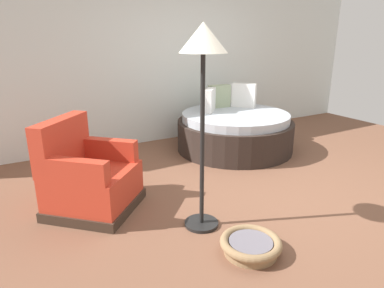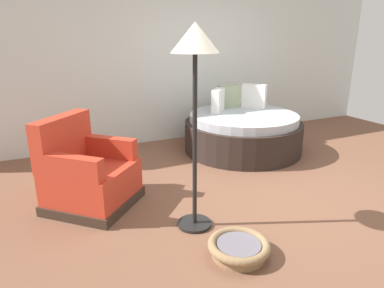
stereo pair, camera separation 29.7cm
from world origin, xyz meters
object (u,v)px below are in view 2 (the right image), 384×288
(floor_lamp, at_px, (195,59))
(round_daybed, at_px, (243,132))
(red_armchair, at_px, (88,175))
(pet_basket, at_px, (239,248))

(floor_lamp, bearing_deg, round_daybed, 45.93)
(red_armchair, height_order, floor_lamp, floor_lamp)
(round_daybed, bearing_deg, floor_lamp, -134.07)
(red_armchair, height_order, pet_basket, red_armchair)
(round_daybed, height_order, pet_basket, round_daybed)
(floor_lamp, bearing_deg, red_armchair, 134.06)
(pet_basket, bearing_deg, round_daybed, 56.34)
(floor_lamp, bearing_deg, pet_basket, -77.81)
(red_armchair, relative_size, pet_basket, 2.21)
(round_daybed, xyz_separation_m, pet_basket, (-1.50, -2.25, -0.22))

